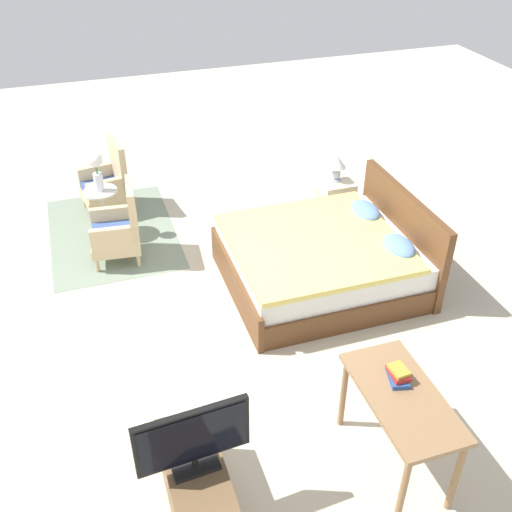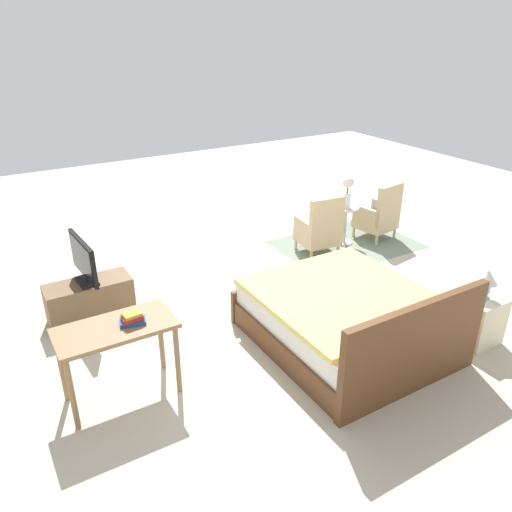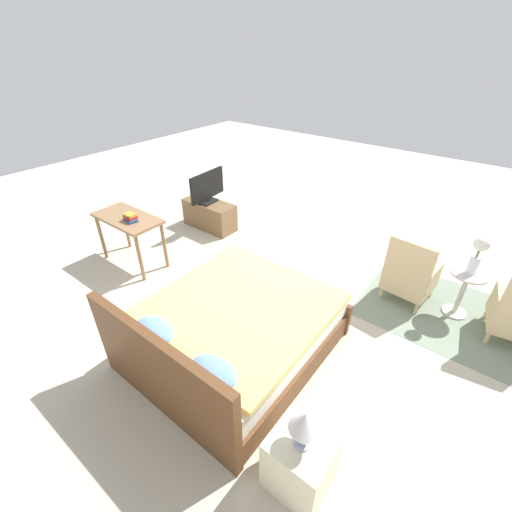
{
  "view_description": "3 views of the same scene",
  "coord_description": "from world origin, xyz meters",
  "px_view_note": "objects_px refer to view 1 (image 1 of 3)",
  "views": [
    {
      "loc": [
        4.64,
        -1.25,
        3.97
      ],
      "look_at": [
        0.15,
        0.2,
        0.73
      ],
      "focal_mm": 42.0,
      "sensor_mm": 36.0,
      "label": 1
    },
    {
      "loc": [
        2.99,
        4.44,
        3.16
      ],
      "look_at": [
        0.32,
        -0.04,
        0.72
      ],
      "focal_mm": 35.0,
      "sensor_mm": 36.0,
      "label": 2
    },
    {
      "loc": [
        -1.93,
        2.96,
        2.88
      ],
      "look_at": [
        0.25,
        0.15,
        0.61
      ],
      "focal_mm": 24.0,
      "sensor_mm": 36.0,
      "label": 3
    }
  ],
  "objects_px": {
    "tv_stand": "(197,487)",
    "tv_flatscreen": "(193,439)",
    "flower_vase": "(96,168)",
    "table_lamp": "(337,165)",
    "bed": "(325,260)",
    "book_stack": "(398,374)",
    "nightstand": "(334,199)",
    "vanity_desk": "(401,406)",
    "side_table": "(103,207)",
    "armchair_by_window_right": "(119,229)",
    "armchair_by_window_left": "(108,184)"
  },
  "relations": [
    {
      "from": "tv_stand",
      "to": "tv_flatscreen",
      "type": "bearing_deg",
      "value": 3.93
    },
    {
      "from": "flower_vase",
      "to": "table_lamp",
      "type": "xyz_separation_m",
      "value": [
        0.51,
        2.82,
        -0.14
      ]
    },
    {
      "from": "bed",
      "to": "book_stack",
      "type": "xyz_separation_m",
      "value": [
        2.17,
        -0.39,
        0.51
      ]
    },
    {
      "from": "nightstand",
      "to": "vanity_desk",
      "type": "height_order",
      "value": "vanity_desk"
    },
    {
      "from": "side_table",
      "to": "table_lamp",
      "type": "bearing_deg",
      "value": 79.69
    },
    {
      "from": "flower_vase",
      "to": "side_table",
      "type": "bearing_deg",
      "value": -90.0
    },
    {
      "from": "side_table",
      "to": "flower_vase",
      "type": "xyz_separation_m",
      "value": [
        0.0,
        0.0,
        0.52
      ]
    },
    {
      "from": "armchair_by_window_right",
      "to": "flower_vase",
      "type": "xyz_separation_m",
      "value": [
        -0.59,
        -0.12,
        0.51
      ]
    },
    {
      "from": "bed",
      "to": "side_table",
      "type": "bearing_deg",
      "value": -129.22
    },
    {
      "from": "nightstand",
      "to": "book_stack",
      "type": "xyz_separation_m",
      "value": [
        3.41,
        -1.06,
        0.53
      ]
    },
    {
      "from": "side_table",
      "to": "tv_stand",
      "type": "distance_m",
      "value": 3.99
    },
    {
      "from": "armchair_by_window_right",
      "to": "vanity_desk",
      "type": "xyz_separation_m",
      "value": [
        3.49,
        1.6,
        0.26
      ]
    },
    {
      "from": "flower_vase",
      "to": "armchair_by_window_right",
      "type": "bearing_deg",
      "value": 11.97
    },
    {
      "from": "armchair_by_window_left",
      "to": "tv_flatscreen",
      "type": "relative_size",
      "value": 1.17
    },
    {
      "from": "nightstand",
      "to": "tv_stand",
      "type": "distance_m",
      "value": 4.34
    },
    {
      "from": "flower_vase",
      "to": "vanity_desk",
      "type": "bearing_deg",
      "value": 22.89
    },
    {
      "from": "flower_vase",
      "to": "book_stack",
      "type": "relative_size",
      "value": 1.93
    },
    {
      "from": "armchair_by_window_left",
      "to": "side_table",
      "type": "bearing_deg",
      "value": -11.87
    },
    {
      "from": "bed",
      "to": "armchair_by_window_left",
      "type": "distance_m",
      "value": 3.1
    },
    {
      "from": "armchair_by_window_left",
      "to": "table_lamp",
      "type": "xyz_separation_m",
      "value": [
        1.1,
        2.7,
        0.37
      ]
    },
    {
      "from": "armchair_by_window_right",
      "to": "nightstand",
      "type": "relative_size",
      "value": 1.7
    },
    {
      "from": "armchair_by_window_right",
      "to": "book_stack",
      "type": "bearing_deg",
      "value": 26.05
    },
    {
      "from": "table_lamp",
      "to": "book_stack",
      "type": "relative_size",
      "value": 1.34
    },
    {
      "from": "armchair_by_window_right",
      "to": "tv_flatscreen",
      "type": "xyz_separation_m",
      "value": [
        3.4,
        0.09,
        0.37
      ]
    },
    {
      "from": "side_table",
      "to": "tv_flatscreen",
      "type": "bearing_deg",
      "value": 3.05
    },
    {
      "from": "bed",
      "to": "vanity_desk",
      "type": "distance_m",
      "value": 2.38
    },
    {
      "from": "armchair_by_window_right",
      "to": "tv_stand",
      "type": "bearing_deg",
      "value": 1.48
    },
    {
      "from": "side_table",
      "to": "vanity_desk",
      "type": "distance_m",
      "value": 4.43
    },
    {
      "from": "armchair_by_window_left",
      "to": "flower_vase",
      "type": "xyz_separation_m",
      "value": [
        0.59,
        -0.12,
        0.51
      ]
    },
    {
      "from": "table_lamp",
      "to": "vanity_desk",
      "type": "xyz_separation_m",
      "value": [
        3.56,
        -1.1,
        -0.11
      ]
    },
    {
      "from": "flower_vase",
      "to": "table_lamp",
      "type": "bearing_deg",
      "value": 79.69
    },
    {
      "from": "flower_vase",
      "to": "bed",
      "type": "bearing_deg",
      "value": 50.78
    },
    {
      "from": "flower_vase",
      "to": "tv_flatscreen",
      "type": "height_order",
      "value": "flower_vase"
    },
    {
      "from": "armchair_by_window_left",
      "to": "book_stack",
      "type": "height_order",
      "value": "armchair_by_window_left"
    },
    {
      "from": "side_table",
      "to": "book_stack",
      "type": "relative_size",
      "value": 2.45
    },
    {
      "from": "armchair_by_window_left",
      "to": "tv_stand",
      "type": "bearing_deg",
      "value": 1.1
    },
    {
      "from": "nightstand",
      "to": "armchair_by_window_left",
      "type": "bearing_deg",
      "value": -112.26
    },
    {
      "from": "tv_stand",
      "to": "tv_flatscreen",
      "type": "height_order",
      "value": "tv_flatscreen"
    },
    {
      "from": "bed",
      "to": "armchair_by_window_left",
      "type": "height_order",
      "value": "bed"
    },
    {
      "from": "nightstand",
      "to": "table_lamp",
      "type": "xyz_separation_m",
      "value": [
        0.0,
        0.0,
        0.48
      ]
    },
    {
      "from": "armchair_by_window_left",
      "to": "tv_stand",
      "type": "height_order",
      "value": "armchair_by_window_left"
    },
    {
      "from": "bed",
      "to": "armchair_by_window_right",
      "type": "relative_size",
      "value": 2.15
    },
    {
      "from": "table_lamp",
      "to": "tv_flatscreen",
      "type": "relative_size",
      "value": 0.42
    },
    {
      "from": "tv_flatscreen",
      "to": "armchair_by_window_right",
      "type": "bearing_deg",
      "value": -178.52
    },
    {
      "from": "armchair_by_window_right",
      "to": "nightstand",
      "type": "bearing_deg",
      "value": 91.57
    },
    {
      "from": "vanity_desk",
      "to": "book_stack",
      "type": "distance_m",
      "value": 0.22
    },
    {
      "from": "armchair_by_window_left",
      "to": "book_stack",
      "type": "distance_m",
      "value": 4.82
    },
    {
      "from": "armchair_by_window_right",
      "to": "side_table",
      "type": "bearing_deg",
      "value": -168.03
    },
    {
      "from": "side_table",
      "to": "bed",
      "type": "bearing_deg",
      "value": 50.78
    },
    {
      "from": "bed",
      "to": "book_stack",
      "type": "relative_size",
      "value": 8.0
    }
  ]
}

